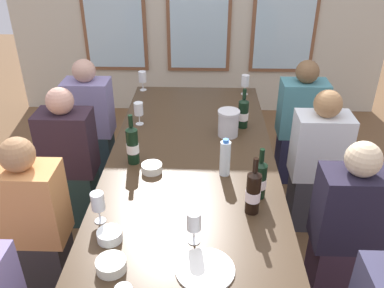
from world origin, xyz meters
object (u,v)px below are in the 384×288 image
(wine_glass_4, at_px, (139,109))
(wine_glass_6, at_px, (98,202))
(seated_person_7, at_px, (300,126))
(wine_glass_0, at_px, (194,223))
(wine_bottle_3, at_px, (133,145))
(wine_bottle_1, at_px, (260,179))
(dining_table, at_px, (191,174))
(water_bottle, at_px, (225,158))
(tasting_bowl_0, at_px, (110,235))
(wine_bottle_2, at_px, (243,113))
(white_plate_0, at_px, (205,269))
(metal_pitcher, at_px, (228,123))
(seated_person_4, at_px, (70,162))
(seated_person_6, at_px, (91,125))
(tasting_bowl_1, at_px, (111,265))
(seated_person_2, at_px, (35,226))
(wine_bottle_0, at_px, (253,192))
(seated_person_5, at_px, (317,166))
(seated_person_3, at_px, (346,232))
(tasting_bowl_2, at_px, (152,168))
(wine_glass_2, at_px, (142,77))
(wine_glass_1, at_px, (245,81))

(wine_glass_4, distance_m, wine_glass_6, 1.11)
(seated_person_7, bearing_deg, wine_glass_0, -117.29)
(wine_bottle_3, bearing_deg, wine_bottle_1, -23.87)
(dining_table, distance_m, water_bottle, 0.28)
(tasting_bowl_0, bearing_deg, wine_bottle_2, 59.21)
(white_plate_0, distance_m, metal_pitcher, 1.28)
(white_plate_0, xyz_separation_m, seated_person_4, (-0.99, 1.20, -0.22))
(wine_glass_6, height_order, seated_person_6, seated_person_6)
(wine_bottle_2, relative_size, seated_person_7, 0.27)
(tasting_bowl_1, height_order, seated_person_2, seated_person_2)
(wine_glass_0, bearing_deg, seated_person_6, 119.83)
(white_plate_0, xyz_separation_m, wine_bottle_0, (0.24, 0.42, 0.12))
(wine_bottle_3, height_order, seated_person_4, seated_person_4)
(wine_bottle_1, distance_m, seated_person_5, 0.90)
(wine_glass_6, height_order, seated_person_4, seated_person_4)
(wine_bottle_0, xyz_separation_m, seated_person_3, (0.56, 0.10, -0.34))
(tasting_bowl_0, distance_m, tasting_bowl_2, 0.62)
(wine_bottle_1, bearing_deg, seated_person_2, -177.69)
(wine_glass_0, bearing_deg, wine_bottle_2, 75.17)
(tasting_bowl_1, bearing_deg, seated_person_3, 23.23)
(wine_glass_4, distance_m, seated_person_7, 1.42)
(wine_glass_2, distance_m, seated_person_5, 1.67)
(seated_person_4, height_order, seated_person_7, same)
(wine_glass_1, bearing_deg, seated_person_5, -59.94)
(wine_bottle_1, height_order, seated_person_7, seated_person_7)
(white_plate_0, distance_m, seated_person_5, 1.48)
(wine_glass_2, distance_m, seated_person_7, 1.44)
(tasting_bowl_0, bearing_deg, seated_person_2, 148.84)
(wine_bottle_1, relative_size, wine_glass_6, 1.74)
(wine_bottle_1, relative_size, seated_person_4, 0.27)
(water_bottle, bearing_deg, wine_bottle_3, 168.59)
(wine_glass_2, distance_m, seated_person_4, 1.05)
(white_plate_0, bearing_deg, wine_bottle_3, 117.33)
(wine_glass_1, relative_size, wine_glass_4, 1.00)
(wine_bottle_0, distance_m, seated_person_6, 1.90)
(white_plate_0, bearing_deg, metal_pitcher, 83.03)
(seated_person_2, bearing_deg, tasting_bowl_0, -31.16)
(white_plate_0, height_order, wine_glass_2, wine_glass_2)
(wine_glass_0, xyz_separation_m, seated_person_5, (0.86, 1.04, -0.33))
(seated_person_7, bearing_deg, seated_person_3, -90.00)
(white_plate_0, relative_size, wine_glass_4, 1.52)
(wine_glass_0, xyz_separation_m, seated_person_3, (0.86, 0.34, -0.33))
(white_plate_0, bearing_deg, seated_person_5, 56.49)
(tasting_bowl_2, xyz_separation_m, seated_person_2, (-0.66, -0.28, -0.24))
(wine_glass_2, bearing_deg, seated_person_2, -104.88)
(metal_pitcher, height_order, wine_bottle_3, wine_bottle_3)
(metal_pitcher, bearing_deg, wine_glass_2, 131.02)
(metal_pitcher, distance_m, wine_bottle_2, 0.17)
(wine_glass_4, bearing_deg, seated_person_7, 18.14)
(seated_person_7, bearing_deg, wine_bottle_0, -111.46)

